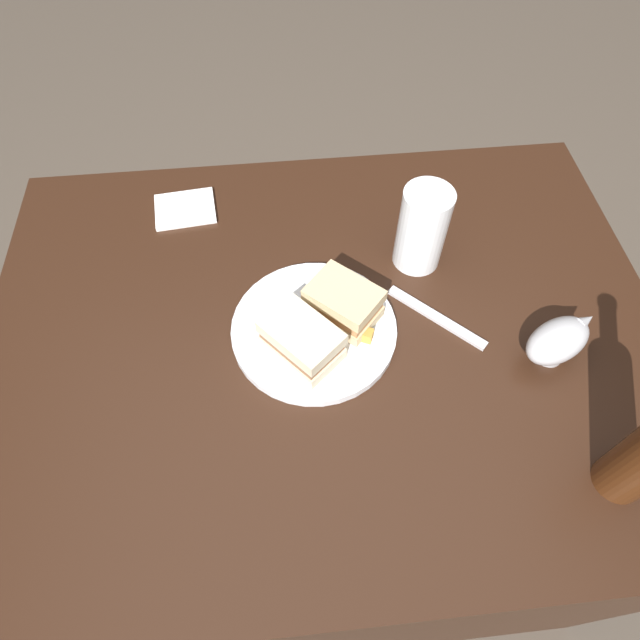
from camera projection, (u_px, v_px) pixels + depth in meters
ground_plane at (324, 479)px, 1.49m from camera, size 6.00×6.00×0.00m
dining_table at (325, 425)px, 1.17m from camera, size 1.09×0.83×0.76m
plate at (314, 327)px, 0.85m from camera, size 0.26×0.26×0.02m
sandwich_half_left at (302, 340)px, 0.79m from camera, size 0.13×0.14×0.06m
sandwich_half_right at (344, 303)px, 0.83m from camera, size 0.13×0.13×0.06m
potato_wedge_front at (332, 331)px, 0.83m from camera, size 0.02×0.05×0.01m
potato_wedge_middle at (314, 340)px, 0.82m from camera, size 0.03×0.05×0.02m
potato_wedge_back at (328, 348)px, 0.81m from camera, size 0.02×0.05×0.02m
potato_wedge_left_edge at (311, 356)px, 0.80m from camera, size 0.05×0.02×0.02m
potato_wedge_right_edge at (361, 333)px, 0.82m from camera, size 0.04×0.03×0.02m
pint_glass at (421, 233)px, 0.89m from camera, size 0.08×0.08×0.15m
gravy_boat at (558, 340)px, 0.80m from camera, size 0.13×0.11×0.07m
napkin at (185, 209)px, 1.00m from camera, size 0.12×0.10×0.01m
fork at (436, 317)px, 0.87m from camera, size 0.14×0.14×0.01m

